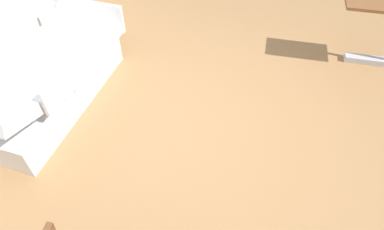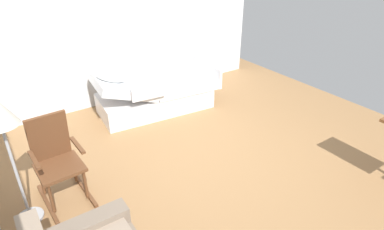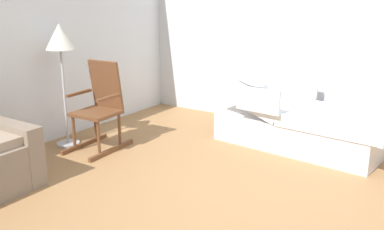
{
  "view_description": "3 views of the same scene",
  "coord_description": "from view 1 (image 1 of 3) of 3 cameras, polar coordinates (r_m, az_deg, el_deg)",
  "views": [
    {
      "loc": [
        -0.39,
        2.32,
        2.75
      ],
      "look_at": [
        -0.02,
        0.58,
        0.84
      ],
      "focal_mm": 31.28,
      "sensor_mm": 36.0,
      "label": 1
    },
    {
      "loc": [
        -2.9,
        2.32,
        2.7
      ],
      "look_at": [
        0.01,
        0.34,
        0.8
      ],
      "focal_mm": 30.38,
      "sensor_mm": 36.0,
      "label": 2
    },
    {
      "loc": [
        -3.14,
        -1.76,
        1.83
      ],
      "look_at": [
        0.24,
        0.47,
        0.68
      ],
      "focal_mm": 40.74,
      "sensor_mm": 36.0,
      "label": 3
    }
  ],
  "objects": [
    {
      "name": "ground_plane",
      "position": [
        3.62,
        1.63,
        -2.41
      ],
      "size": [
        6.56,
        6.56,
        0.0
      ],
      "primitive_type": "plane",
      "color": "#9E7247"
    },
    {
      "name": "hospital_bed",
      "position": [
        4.07,
        -23.74,
        5.27
      ],
      "size": [
        1.15,
        2.2,
        0.91
      ],
      "color": "silver",
      "rests_on": "ground"
    },
    {
      "name": "overbed_table",
      "position": [
        4.73,
        29.26,
        13.02
      ],
      "size": [
        0.84,
        0.4,
        0.84
      ],
      "color": "#B2B5BA",
      "rests_on": "ground"
    }
  ]
}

